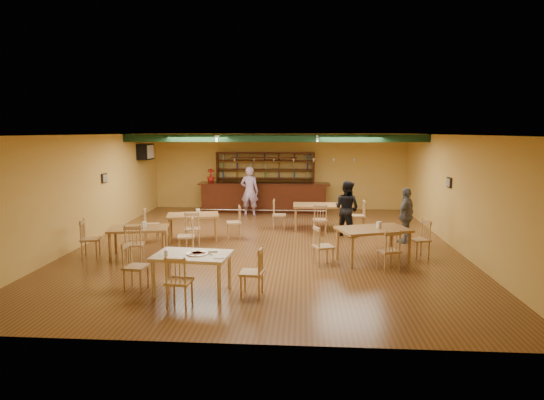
# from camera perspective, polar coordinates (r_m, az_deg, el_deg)

# --- Properties ---
(floor) EXTENTS (12.00, 12.00, 0.00)m
(floor) POSITION_cam_1_polar(r_m,az_deg,el_deg) (12.71, -0.61, -5.53)
(floor) COLOR brown
(floor) RESTS_ON ground
(ceiling_beam) EXTENTS (10.00, 0.30, 0.25)m
(ceiling_beam) POSITION_cam_1_polar(r_m,az_deg,el_deg) (15.12, 0.22, 7.70)
(ceiling_beam) COLOR black
(ceiling_beam) RESTS_ON ceiling
(track_rail_left) EXTENTS (0.05, 2.50, 0.05)m
(track_rail_left) POSITION_cam_1_polar(r_m,az_deg,el_deg) (15.93, -6.18, 7.95)
(track_rail_left) COLOR white
(track_rail_left) RESTS_ON ceiling
(track_rail_right) EXTENTS (0.05, 2.50, 0.05)m
(track_rail_right) POSITION_cam_1_polar(r_m,az_deg,el_deg) (15.69, 5.52, 7.95)
(track_rail_right) COLOR white
(track_rail_right) RESTS_ON ceiling
(ac_unit) EXTENTS (0.34, 0.70, 0.48)m
(ac_unit) POSITION_cam_1_polar(r_m,az_deg,el_deg) (17.49, -15.46, 5.81)
(ac_unit) COLOR white
(ac_unit) RESTS_ON wall_left
(picture_left) EXTENTS (0.04, 0.34, 0.28)m
(picture_left) POSITION_cam_1_polar(r_m,az_deg,el_deg) (14.62, -20.12, 2.56)
(picture_left) COLOR black
(picture_left) RESTS_ON wall_left
(picture_right) EXTENTS (0.04, 0.34, 0.28)m
(picture_right) POSITION_cam_1_polar(r_m,az_deg,el_deg) (13.47, 21.15, 2.04)
(picture_right) COLOR black
(picture_right) RESTS_ON wall_right
(bar_counter) EXTENTS (5.02, 0.85, 1.13)m
(bar_counter) POSITION_cam_1_polar(r_m,az_deg,el_deg) (17.68, -0.99, 0.33)
(bar_counter) COLOR #37190B
(bar_counter) RESTS_ON ground
(back_bar_hutch) EXTENTS (3.89, 0.40, 2.28)m
(back_bar_hutch) POSITION_cam_1_polar(r_m,az_deg,el_deg) (18.24, -0.83, 2.40)
(back_bar_hutch) COLOR #37190B
(back_bar_hutch) RESTS_ON ground
(poinsettia) EXTENTS (0.38, 0.38, 0.53)m
(poinsettia) POSITION_cam_1_polar(r_m,az_deg,el_deg) (17.88, -7.61, 3.02)
(poinsettia) COLOR #A5190F
(poinsettia) RESTS_ON bar_counter
(dining_table_a) EXTENTS (1.61, 1.16, 0.73)m
(dining_table_a) POSITION_cam_1_polar(r_m,az_deg,el_deg) (13.44, -9.78, -3.29)
(dining_table_a) COLOR #A5763A
(dining_table_a) RESTS_ON ground
(dining_table_b) EXTENTS (1.62, 0.99, 0.80)m
(dining_table_b) POSITION_cam_1_polar(r_m,az_deg,el_deg) (14.60, 5.82, -2.11)
(dining_table_b) COLOR #A5763A
(dining_table_b) RESTS_ON ground
(dining_table_c) EXTENTS (1.57, 1.13, 0.71)m
(dining_table_c) POSITION_cam_1_polar(r_m,az_deg,el_deg) (12.00, -16.20, -4.97)
(dining_table_c) COLOR #A5763A
(dining_table_c) RESTS_ON ground
(dining_table_d) EXTENTS (1.86, 1.46, 0.81)m
(dining_table_d) POSITION_cam_1_polar(r_m,az_deg,el_deg) (11.24, 12.41, -5.47)
(dining_table_d) COLOR #A5763A
(dining_table_d) RESTS_ON ground
(near_table) EXTENTS (1.51, 1.05, 0.76)m
(near_table) POSITION_cam_1_polar(r_m,az_deg,el_deg) (9.06, -9.85, -8.96)
(near_table) COLOR #CAAE87
(near_table) RESTS_ON ground
(pizza_tray) EXTENTS (0.53, 0.53, 0.01)m
(pizza_tray) POSITION_cam_1_polar(r_m,az_deg,el_deg) (8.93, -9.27, -6.61)
(pizza_tray) COLOR silver
(pizza_tray) RESTS_ON near_table
(parmesan_shaker) EXTENTS (0.08, 0.08, 0.11)m
(parmesan_shaker) POSITION_cam_1_polar(r_m,az_deg,el_deg) (8.92, -13.04, -6.42)
(parmesan_shaker) COLOR #EAE5C6
(parmesan_shaker) RESTS_ON near_table
(napkin_stack) EXTENTS (0.23, 0.19, 0.03)m
(napkin_stack) POSITION_cam_1_polar(r_m,az_deg,el_deg) (9.07, -7.40, -6.28)
(napkin_stack) COLOR white
(napkin_stack) RESTS_ON near_table
(pizza_server) EXTENTS (0.31, 0.27, 0.00)m
(pizza_server) POSITION_cam_1_polar(r_m,az_deg,el_deg) (8.94, -8.24, -6.50)
(pizza_server) COLOR silver
(pizza_server) RESTS_ON pizza_tray
(side_plate) EXTENTS (0.24, 0.24, 0.01)m
(side_plate) POSITION_cam_1_polar(r_m,az_deg,el_deg) (8.65, -6.59, -7.07)
(side_plate) COLOR white
(side_plate) RESTS_ON near_table
(patron_bar) EXTENTS (0.70, 0.50, 1.82)m
(patron_bar) POSITION_cam_1_polar(r_m,az_deg,el_deg) (16.87, -2.81, 1.10)
(patron_bar) COLOR purple
(patron_bar) RESTS_ON ground
(patron_right_a) EXTENTS (1.01, 0.99, 1.65)m
(patron_right_a) POSITION_cam_1_polar(r_m,az_deg,el_deg) (13.79, 9.28, -1.03)
(patron_right_a) COLOR black
(patron_right_a) RESTS_ON ground
(patron_right_b) EXTENTS (0.81, 0.97, 1.55)m
(patron_right_b) POSITION_cam_1_polar(r_m,az_deg,el_deg) (13.31, 16.32, -1.82)
(patron_right_b) COLOR slate
(patron_right_b) RESTS_ON ground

